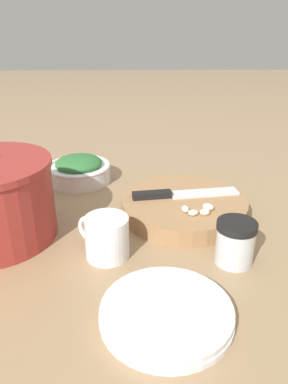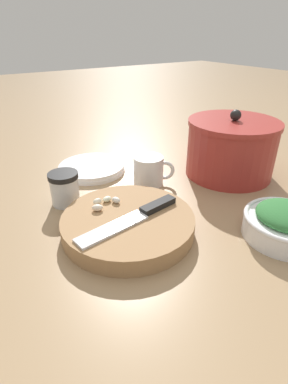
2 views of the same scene
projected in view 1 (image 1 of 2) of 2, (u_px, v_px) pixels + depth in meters
ground_plane at (141, 232)px, 0.73m from camera, size 5.00×5.00×0.00m
cutting_board at (184, 206)px, 0.79m from camera, size 0.26×0.26×0.04m
chef_knife at (179, 194)px, 0.80m from camera, size 0.06×0.23×0.01m
garlic_cloves at (199, 210)px, 0.73m from camera, size 0.04×0.07×0.01m
herb_bowl at (79, 170)px, 0.95m from camera, size 0.16×0.16×0.07m
spice_jar at (235, 242)px, 0.63m from camera, size 0.07×0.07×0.08m
coffee_mug at (106, 237)px, 0.65m from camera, size 0.08×0.09×0.08m
plate_stack at (166, 313)px, 0.52m from camera, size 0.19×0.19×0.02m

